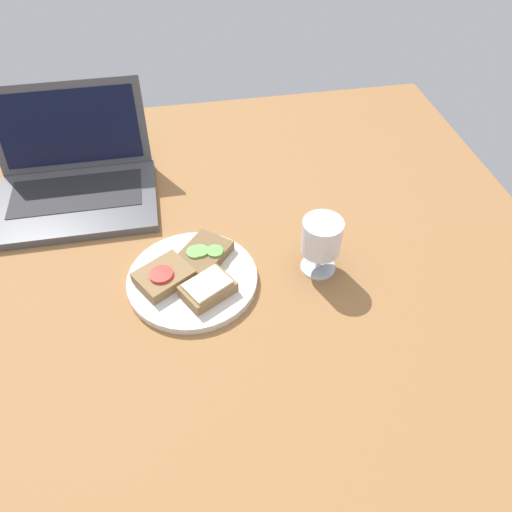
# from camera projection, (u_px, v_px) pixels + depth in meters

# --- Properties ---
(wooden_table) EXTENTS (1.40, 1.40, 0.03)m
(wooden_table) POSITION_uv_depth(u_px,v_px,m) (219.00, 286.00, 0.98)
(wooden_table) COLOR #9E6B3D
(wooden_table) RESTS_ON ground
(plate) EXTENTS (0.25, 0.25, 0.02)m
(plate) POSITION_uv_depth(u_px,v_px,m) (193.00, 279.00, 0.96)
(plate) COLOR silver
(plate) RESTS_ON wooden_table
(sandwich_with_tomato) EXTENTS (0.12, 0.12, 0.03)m
(sandwich_with_tomato) POSITION_uv_depth(u_px,v_px,m) (164.00, 276.00, 0.94)
(sandwich_with_tomato) COLOR #937047
(sandwich_with_tomato) RESTS_ON plate
(sandwich_with_cheese) EXTENTS (0.11, 0.10, 0.03)m
(sandwich_with_cheese) POSITION_uv_depth(u_px,v_px,m) (208.00, 288.00, 0.92)
(sandwich_with_cheese) COLOR #937047
(sandwich_with_cheese) RESTS_ON plate
(sandwich_with_cucumber) EXTENTS (0.13, 0.13, 0.02)m
(sandwich_with_cucumber) POSITION_uv_depth(u_px,v_px,m) (203.00, 254.00, 0.98)
(sandwich_with_cucumber) COLOR brown
(sandwich_with_cucumber) RESTS_ON plate
(wine_glass) EXTENTS (0.08, 0.08, 0.12)m
(wine_glass) POSITION_uv_depth(u_px,v_px,m) (321.00, 237.00, 0.94)
(wine_glass) COLOR white
(wine_glass) RESTS_ON wooden_table
(laptop) EXTENTS (0.35, 0.30, 0.22)m
(laptop) POSITION_uv_depth(u_px,v_px,m) (75.00, 181.00, 1.13)
(laptop) COLOR #4C4C51
(laptop) RESTS_ON wooden_table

